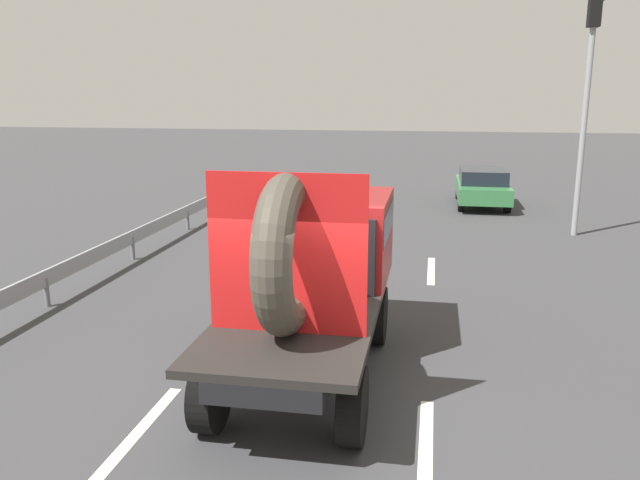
% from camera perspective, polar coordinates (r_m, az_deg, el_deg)
% --- Properties ---
extents(ground_plane, '(120.00, 120.00, 0.00)m').
position_cam_1_polar(ground_plane, '(8.52, -1.06, -14.33)').
color(ground_plane, '#38383A').
extents(flatbed_truck, '(2.02, 4.95, 3.06)m').
position_cam_1_polar(flatbed_truck, '(9.21, -0.43, -1.64)').
color(flatbed_truck, black).
rests_on(flatbed_truck, ground_plane).
extents(distant_sedan, '(1.74, 4.06, 1.32)m').
position_cam_1_polar(distant_sedan, '(23.19, 14.45, 4.77)').
color(distant_sedan, black).
rests_on(distant_sedan, ground_plane).
extents(traffic_light, '(0.42, 0.36, 6.51)m').
position_cam_1_polar(traffic_light, '(18.86, 23.05, 12.94)').
color(traffic_light, gray).
rests_on(traffic_light, ground_plane).
extents(guardrail, '(0.10, 13.99, 0.71)m').
position_cam_1_polar(guardrail, '(14.31, -19.73, -1.39)').
color(guardrail, gray).
rests_on(guardrail, ground_plane).
extents(lane_dash_left_near, '(0.16, 2.40, 0.01)m').
position_cam_1_polar(lane_dash_left_near, '(8.09, -16.30, -16.50)').
color(lane_dash_left_near, beige).
rests_on(lane_dash_left_near, ground_plane).
extents(lane_dash_left_far, '(0.16, 2.23, 0.01)m').
position_cam_1_polar(lane_dash_left_far, '(14.76, -3.22, -2.30)').
color(lane_dash_left_far, beige).
rests_on(lane_dash_left_far, ground_plane).
extents(lane_dash_right_near, '(0.16, 2.28, 0.01)m').
position_cam_1_polar(lane_dash_right_near, '(7.62, 9.53, -18.12)').
color(lane_dash_right_near, beige).
rests_on(lane_dash_right_near, ground_plane).
extents(lane_dash_right_far, '(0.16, 2.26, 0.01)m').
position_cam_1_polar(lane_dash_right_far, '(14.54, 10.01, -2.72)').
color(lane_dash_right_far, beige).
rests_on(lane_dash_right_far, ground_plane).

